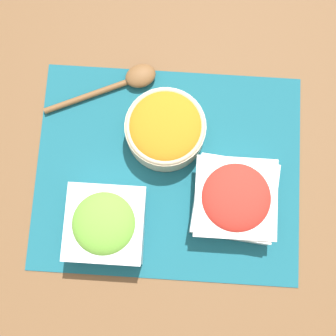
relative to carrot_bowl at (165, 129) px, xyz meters
name	(u,v)px	position (x,y,z in m)	size (l,w,h in m)	color
ground_plane	(168,171)	(-0.01, 0.07, -0.04)	(3.00, 3.00, 0.00)	brown
placemat	(168,171)	(-0.01, 0.07, -0.04)	(0.52, 0.42, 0.00)	#195B6B
carrot_bowl	(165,129)	(0.00, 0.00, 0.00)	(0.16, 0.16, 0.08)	#C6B28E
lettuce_bowl	(105,224)	(0.10, 0.19, 0.00)	(0.14, 0.14, 0.09)	white
tomato_bowl	(235,199)	(-0.14, 0.13, 0.00)	(0.16, 0.16, 0.07)	white
wooden_spoon	(128,81)	(0.08, -0.10, -0.03)	(0.23, 0.13, 0.03)	brown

